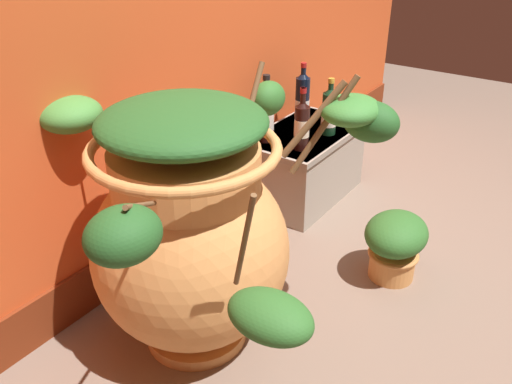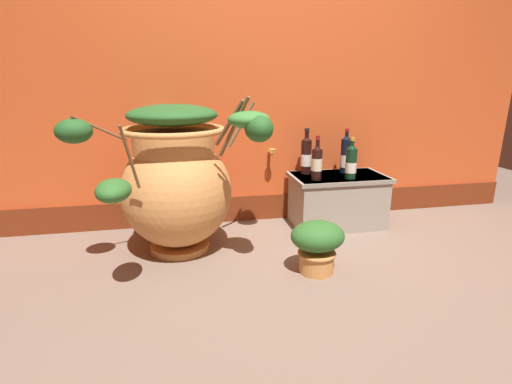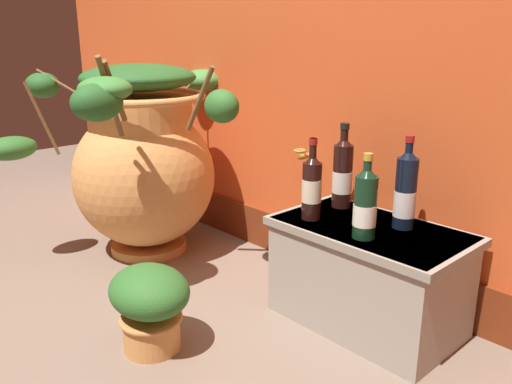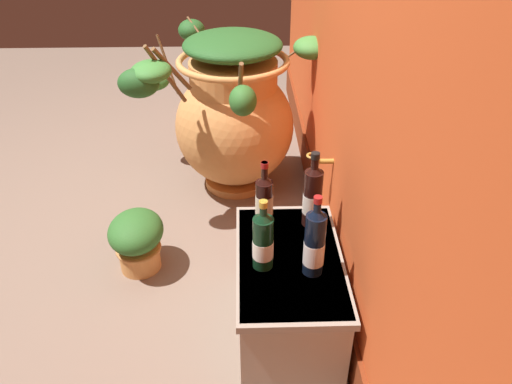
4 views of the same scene
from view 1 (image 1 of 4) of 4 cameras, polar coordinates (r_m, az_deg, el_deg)
ground_plane at (r=2.36m, az=16.40°, el=-11.81°), size 7.00×7.00×0.00m
terracotta_urn at (r=1.86m, az=-6.80°, el=-3.88°), size 1.23×1.19×1.00m
stone_ledge at (r=2.97m, az=5.22°, el=3.18°), size 0.71×0.42×0.39m
wine_bottle_left at (r=2.95m, az=4.95°, el=9.81°), size 0.08×0.08×0.34m
wine_bottle_middle at (r=2.84m, az=7.82°, el=8.55°), size 0.08×0.08×0.30m
wine_bottle_right at (r=2.72m, az=1.08°, el=8.36°), size 0.08×0.08×0.34m
wine_bottle_back at (r=2.63m, az=4.92°, el=7.23°), size 0.07×0.07×0.31m
potted_shrub at (r=2.41m, az=14.60°, el=-5.22°), size 0.31×0.26×0.31m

